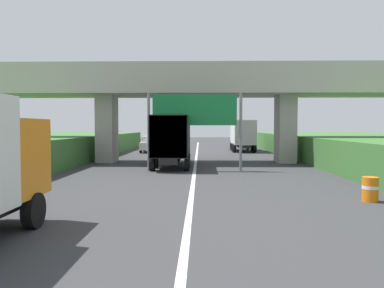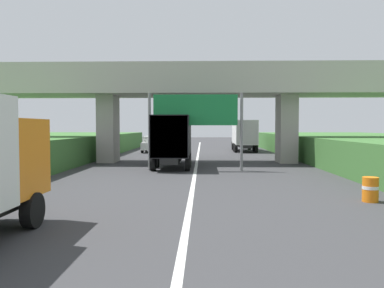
# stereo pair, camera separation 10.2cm
# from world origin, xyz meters

# --- Properties ---
(lane_centre_stripe) EXTENTS (0.20, 87.04, 0.01)m
(lane_centre_stripe) POSITION_xyz_m (0.00, 23.52, 0.00)
(lane_centre_stripe) COLOR white
(lane_centre_stripe) RESTS_ON ground
(overpass_bridge) EXTENTS (40.00, 4.80, 7.31)m
(overpass_bridge) POSITION_xyz_m (0.00, 29.40, 5.46)
(overpass_bridge) COLOR #ADA89E
(overpass_bridge) RESTS_ON ground
(overhead_highway_sign) EXTENTS (5.88, 0.18, 4.81)m
(overhead_highway_sign) POSITION_xyz_m (0.00, 23.77, 3.50)
(overhead_highway_sign) COLOR slate
(overhead_highway_sign) RESTS_ON ground
(truck_silver) EXTENTS (2.44, 7.30, 3.44)m
(truck_silver) POSITION_xyz_m (5.05, 42.82, 1.93)
(truck_silver) COLOR black
(truck_silver) RESTS_ON ground
(truck_black) EXTENTS (2.44, 7.30, 3.44)m
(truck_black) POSITION_xyz_m (-1.54, 25.89, 1.93)
(truck_black) COLOR black
(truck_black) RESTS_ON ground
(car_white) EXTENTS (1.86, 4.10, 1.72)m
(car_white) POSITION_xyz_m (-5.01, 40.83, 0.86)
(car_white) COLOR silver
(car_white) RESTS_ON ground
(construction_barrel_2) EXTENTS (0.57, 0.57, 0.90)m
(construction_barrel_2) POSITION_xyz_m (6.53, 14.08, 0.46)
(construction_barrel_2) COLOR orange
(construction_barrel_2) RESTS_ON ground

